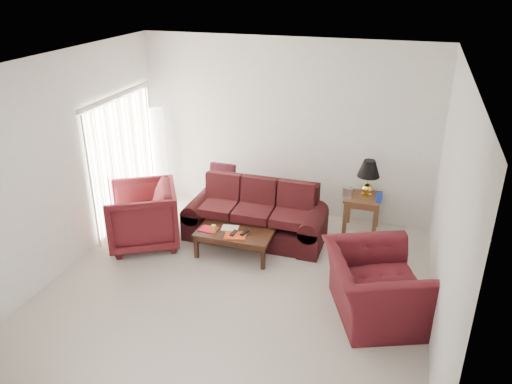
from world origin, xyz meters
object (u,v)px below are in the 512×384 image
armchair_right (375,286)px  sofa (255,213)px  floor_lamp (160,155)px  coffee_table (235,244)px  armchair_left (142,216)px  end_table (361,213)px

armchair_right → sofa: bearing=32.5°
floor_lamp → coffee_table: (1.94, -1.44, -0.69)m
floor_lamp → armchair_left: bearing=-73.1°
sofa → armchair_left: armchair_left is taller
end_table → coffee_table: size_ratio=0.55×
end_table → coffee_table: (-1.71, -1.36, -0.11)m
armchair_left → coffee_table: armchair_left is taller
floor_lamp → armchair_left: size_ratio=1.68×
sofa → armchair_right: sofa is taller
end_table → armchair_right: size_ratio=0.49×
coffee_table → sofa: bearing=100.0°
end_table → armchair_left: armchair_left is taller
sofa → end_table: 1.76m
sofa → floor_lamp: size_ratio=1.23×
coffee_table → floor_lamp: bearing=166.0°
coffee_table → end_table: bearing=60.9°
sofa → floor_lamp: 2.28m
floor_lamp → armchair_right: bearing=-28.9°
coffee_table → armchair_left: bearing=-154.0°
end_table → armchair_left: 3.51m
end_table → floor_lamp: (-3.66, 0.09, 0.57)m
armchair_left → armchair_right: armchair_left is taller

